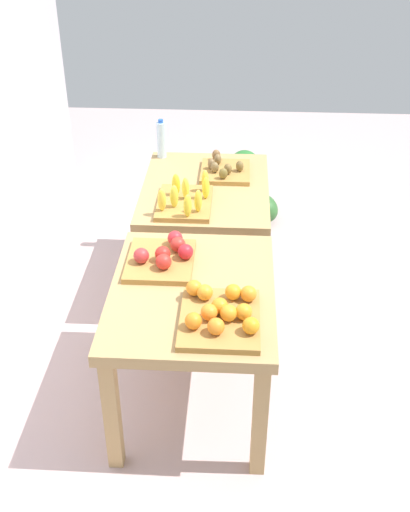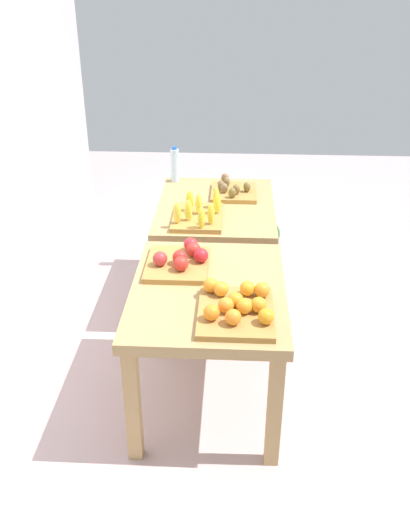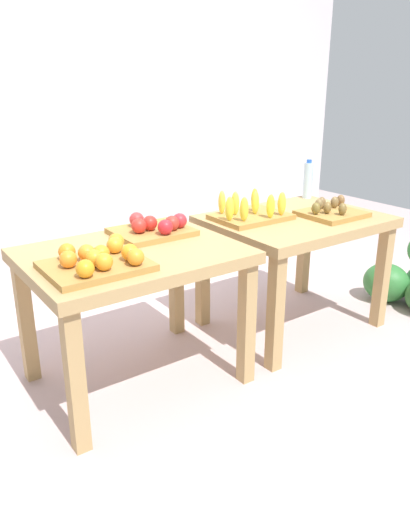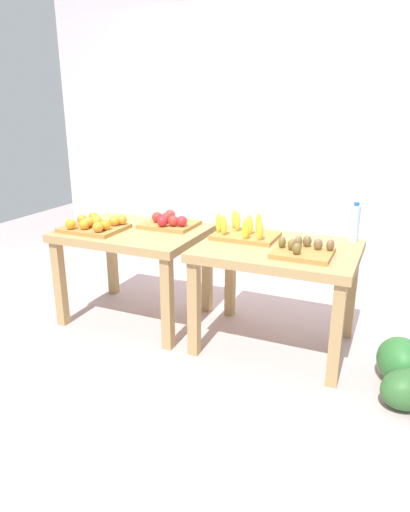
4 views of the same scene
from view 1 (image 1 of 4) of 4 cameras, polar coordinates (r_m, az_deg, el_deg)
name	(u,v)px [view 1 (image 1 of 4)]	position (r m, az deg, el deg)	size (l,w,h in m)	color
ground_plane	(200,332)	(3.97, -0.44, -6.81)	(8.00, 8.00, 0.00)	#B9A1A1
display_table_left	(192,306)	(3.14, -1.15, -4.50)	(1.04, 0.80, 0.73)	tan
display_table_right	(205,201)	(4.09, 0.04, 4.98)	(1.04, 0.80, 0.73)	tan
orange_bin	(221,313)	(2.86, 1.43, -5.16)	(0.44, 0.36, 0.11)	#A87B3B
apple_bin	(164,257)	(3.25, -3.74, -0.05)	(0.40, 0.35, 0.11)	#A87B3B
banana_crate	(185,199)	(3.78, -1.78, 5.11)	(0.44, 0.32, 0.17)	#A87B3B
kiwi_bin	(224,170)	(4.20, 1.74, 7.75)	(0.36, 0.32, 0.10)	#A87B3B
water_bottle	(161,140)	(4.42, -3.94, 10.40)	(0.06, 0.06, 0.27)	silver
watermelon_pile	(242,194)	(5.14, 3.38, 5.58)	(0.64, 0.66, 0.50)	#266B32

